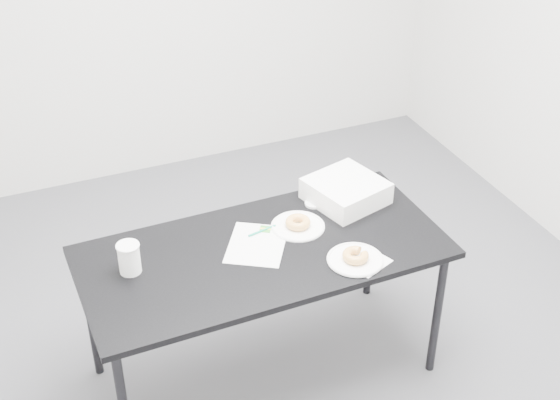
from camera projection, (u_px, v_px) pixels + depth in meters
name	position (u px, v px, depth m)	size (l,w,h in m)	color
floor	(268.00, 346.00, 4.00)	(4.00, 4.00, 0.00)	#47484C
table	(263.00, 260.00, 3.49)	(1.64, 0.79, 0.74)	black
scorecard	(257.00, 244.00, 3.49)	(0.25, 0.31, 0.00)	white
logo_patch	(265.00, 229.00, 3.59)	(0.05, 0.05, 0.00)	green
pen	(262.00, 231.00, 3.57)	(0.01, 0.01, 0.15)	#0C8664
napkin	(365.00, 261.00, 3.39)	(0.17, 0.17, 0.00)	white
plate_near	(355.00, 260.00, 3.39)	(0.25, 0.25, 0.01)	white
donut_near	(356.00, 255.00, 3.38)	(0.12, 0.12, 0.04)	#E19847
plate_far	(298.00, 226.00, 3.61)	(0.25, 0.25, 0.01)	white
donut_far	(298.00, 222.00, 3.59)	(0.12, 0.12, 0.04)	#E19847
coffee_cup	(129.00, 258.00, 3.29)	(0.09, 0.09, 0.14)	white
cup_lid	(314.00, 203.00, 3.76)	(0.09, 0.09, 0.01)	white
bakery_box	(346.00, 191.00, 3.77)	(0.33, 0.33, 0.11)	white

